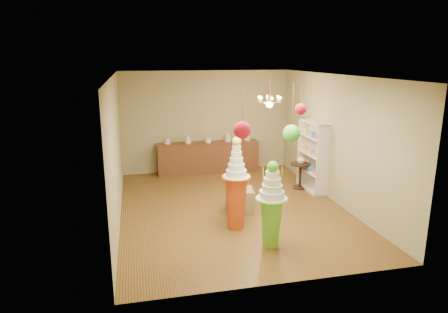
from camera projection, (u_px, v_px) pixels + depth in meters
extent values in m
plane|color=brown|center=(232.00, 208.00, 9.22)|extent=(6.50, 6.50, 0.00)
plane|color=silver|center=(233.00, 76.00, 8.49)|extent=(6.50, 6.50, 0.00)
cube|color=#979067|center=(206.00, 122.00, 11.93)|extent=(5.00, 0.04, 3.00)
cube|color=#979067|center=(286.00, 191.00, 5.78)|extent=(5.00, 0.04, 3.00)
cube|color=#979067|center=(116.00, 150.00, 8.32)|extent=(0.04, 6.50, 3.00)
cube|color=#979067|center=(335.00, 139.00, 9.39)|extent=(0.04, 6.50, 3.00)
cone|color=#64B928|center=(271.00, 223.00, 7.25)|extent=(0.47, 0.47, 0.92)
cylinder|color=silver|center=(272.00, 198.00, 7.14)|extent=(0.64, 0.64, 0.03)
cylinder|color=silver|center=(272.00, 194.00, 7.12)|extent=(0.52, 0.52, 0.12)
cylinder|color=silver|center=(272.00, 188.00, 7.09)|extent=(0.43, 0.43, 0.12)
cylinder|color=silver|center=(272.00, 181.00, 7.06)|extent=(0.35, 0.35, 0.12)
cylinder|color=silver|center=(273.00, 175.00, 7.03)|extent=(0.29, 0.29, 0.12)
sphere|color=green|center=(273.00, 167.00, 7.00)|extent=(0.20, 0.20, 0.20)
cone|color=#C74717|center=(236.00, 203.00, 8.01)|extent=(0.53, 0.53, 1.08)
cylinder|color=silver|center=(236.00, 176.00, 7.88)|extent=(0.64, 0.64, 0.03)
cylinder|color=silver|center=(236.00, 173.00, 7.86)|extent=(0.48, 0.48, 0.12)
cylinder|color=silver|center=(236.00, 167.00, 7.83)|extent=(0.38, 0.38, 0.12)
cylinder|color=silver|center=(236.00, 161.00, 7.80)|extent=(0.31, 0.31, 0.12)
cylinder|color=silver|center=(236.00, 155.00, 7.77)|extent=(0.25, 0.25, 0.12)
cylinder|color=silver|center=(237.00, 148.00, 7.74)|extent=(0.20, 0.20, 0.12)
sphere|color=yellow|center=(237.00, 141.00, 7.71)|extent=(0.18, 0.18, 0.18)
cube|color=olive|center=(240.00, 200.00, 8.94)|extent=(0.66, 0.66, 0.53)
cube|color=#56301B|center=(208.00, 158.00, 11.92)|extent=(3.00, 0.50, 0.90)
cube|color=#56301B|center=(208.00, 143.00, 11.81)|extent=(3.04, 0.54, 0.03)
cylinder|color=silver|center=(167.00, 142.00, 11.53)|extent=(0.18, 0.18, 0.16)
cylinder|color=silver|center=(188.00, 139.00, 11.65)|extent=(0.18, 0.18, 0.24)
cylinder|color=silver|center=(208.00, 140.00, 11.79)|extent=(0.18, 0.18, 0.16)
cylinder|color=silver|center=(228.00, 138.00, 11.90)|extent=(0.18, 0.18, 0.24)
cylinder|color=silver|center=(247.00, 138.00, 12.04)|extent=(0.18, 0.18, 0.16)
cube|color=beige|center=(318.00, 156.00, 10.29)|extent=(0.04, 1.20, 1.80)
cube|color=beige|center=(311.00, 171.00, 10.35)|extent=(0.30, 1.14, 0.03)
cube|color=beige|center=(312.00, 154.00, 10.24)|extent=(0.30, 1.14, 0.03)
cube|color=beige|center=(313.00, 137.00, 10.13)|extent=(0.30, 1.14, 0.03)
cylinder|color=black|center=(300.00, 187.00, 10.60)|extent=(0.40, 0.40, 0.04)
cylinder|color=black|center=(300.00, 176.00, 10.52)|extent=(0.08, 0.08, 0.66)
cylinder|color=black|center=(301.00, 164.00, 10.44)|extent=(0.60, 0.60, 0.04)
imported|color=beige|center=(301.00, 159.00, 10.41)|extent=(0.25, 0.25, 0.21)
cylinder|color=#3C352B|center=(242.00, 107.00, 6.22)|extent=(0.01, 0.01, 0.73)
sphere|color=#AF1226|center=(242.00, 130.00, 6.31)|extent=(0.28, 0.28, 0.28)
cylinder|color=#3C352B|center=(293.00, 107.00, 7.15)|extent=(0.01, 0.01, 0.96)
sphere|color=green|center=(291.00, 133.00, 7.27)|extent=(0.32, 0.32, 0.32)
cylinder|color=#3C352B|center=(301.00, 95.00, 6.60)|extent=(0.01, 0.01, 0.46)
sphere|color=#AF1226|center=(301.00, 109.00, 6.66)|extent=(0.19, 0.19, 0.19)
cylinder|color=#C77D46|center=(270.00, 84.00, 9.72)|extent=(0.02, 0.02, 0.50)
cylinder|color=#C77D46|center=(270.00, 96.00, 9.79)|extent=(0.10, 0.10, 0.30)
sphere|color=#FBD28A|center=(269.00, 104.00, 9.84)|extent=(0.18, 0.18, 0.18)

